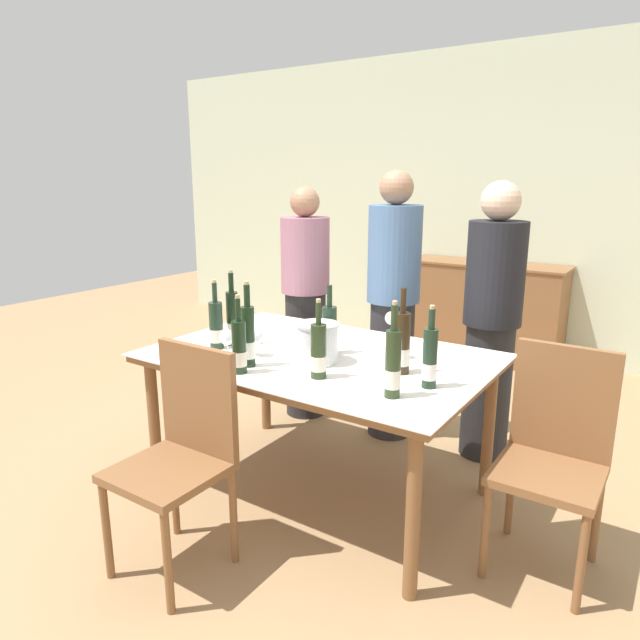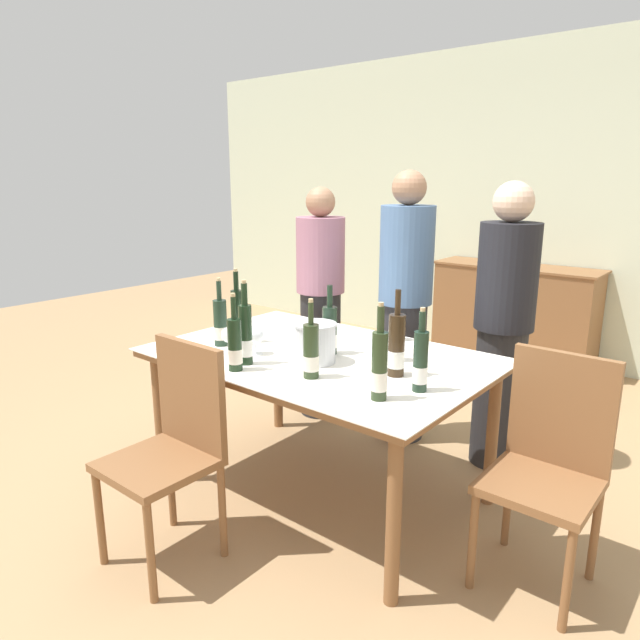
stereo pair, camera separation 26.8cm
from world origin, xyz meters
TOP-DOWN VIEW (x-y plane):
  - ground_plane at (0.00, 0.00)m, footprint 12.00×12.00m
  - back_wall at (0.00, 3.09)m, footprint 8.00×0.10m
  - sideboard_cabinet at (-0.05, 2.80)m, footprint 1.42×0.46m
  - dining_table at (0.00, 0.00)m, footprint 1.68×1.12m
  - ice_bucket at (0.06, -0.11)m, footprint 0.21×0.21m
  - wine_bottle_0 at (-0.51, -0.21)m, footprint 0.07×0.07m
  - wine_bottle_1 at (0.03, 0.04)m, footprint 0.08×0.08m
  - wine_bottle_2 at (-0.18, -0.34)m, footprint 0.06×0.06m
  - wine_bottle_3 at (0.65, -0.13)m, footprint 0.06×0.06m
  - wine_bottle_4 at (0.47, -0.03)m, footprint 0.08×0.08m
  - wine_bottle_5 at (-0.49, -0.11)m, footprint 0.06×0.06m
  - wine_bottle_6 at (0.19, -0.29)m, footprint 0.07×0.07m
  - wine_bottle_7 at (0.57, -0.32)m, footprint 0.07×0.07m
  - wine_bottle_8 at (-0.15, -0.44)m, footprint 0.07×0.07m
  - wine_glass_0 at (-0.26, -0.20)m, footprint 0.09×0.09m
  - wine_glass_1 at (0.35, 0.16)m, footprint 0.08×0.08m
  - wine_glass_2 at (0.16, 0.47)m, footprint 0.08×0.08m
  - wine_glass_3 at (-0.38, -0.27)m, footprint 0.08×0.08m
  - chair_near_front at (-0.17, -0.79)m, footprint 0.42×0.42m
  - chair_right_end at (1.14, 0.09)m, footprint 0.42×0.42m
  - person_host at (-0.68, 0.83)m, footprint 0.33×0.33m
  - person_guest_left at (-0.02, 0.86)m, footprint 0.33×0.33m
  - person_guest_right at (0.59, 0.92)m, footprint 0.33×0.33m

SIDE VIEW (x-z plane):
  - ground_plane at x=0.00m, z-range 0.00..0.00m
  - sideboard_cabinet at x=-0.05m, z-range 0.00..0.90m
  - chair_right_end at x=1.14m, z-range 0.07..1.03m
  - chair_near_front at x=-0.17m, z-range 0.07..1.03m
  - dining_table at x=0.00m, z-range 0.32..1.09m
  - person_host at x=-0.68m, z-range 0.00..1.59m
  - person_guest_right at x=0.59m, z-range 0.01..1.64m
  - person_guest_left at x=-0.02m, z-range 0.01..1.70m
  - wine_glass_3 at x=-0.38m, z-range 0.80..0.93m
  - wine_glass_0 at x=-0.26m, z-range 0.80..0.94m
  - ice_bucket at x=0.06m, z-range 0.78..0.98m
  - wine_glass_2 at x=0.16m, z-range 0.80..0.96m
  - wine_glass_1 at x=0.35m, z-range 0.81..0.96m
  - wine_bottle_6 at x=0.19m, z-range 0.71..1.07m
  - wine_bottle_1 at x=0.03m, z-range 0.71..1.07m
  - wine_bottle_0 at x=-0.51m, z-range 0.71..1.08m
  - wine_bottle_8 at x=-0.15m, z-range 0.71..1.08m
  - wine_bottle_3 at x=0.65m, z-range 0.72..1.08m
  - wine_bottle_4 at x=0.47m, z-range 0.71..1.11m
  - wine_bottle_7 at x=0.57m, z-range 0.71..1.11m
  - wine_bottle_5 at x=-0.49m, z-range 0.71..1.12m
  - wine_bottle_2 at x=-0.18m, z-range 0.71..1.12m
  - back_wall at x=0.00m, z-range 0.00..2.80m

